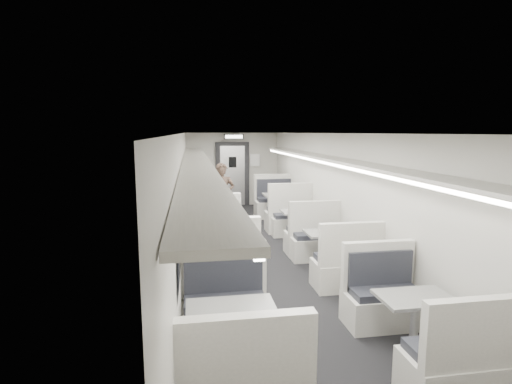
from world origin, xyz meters
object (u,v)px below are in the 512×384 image
object	(u,v)px
booth_right_b	(301,227)
passenger	(222,197)
booth_left_c	(214,254)
exit_sign	(234,137)
booth_right_d	(414,325)
booth_left_b	(210,233)
booth_right_a	(281,208)
booth_left_a	(205,212)
booth_left_d	(232,343)
vestibule_door	(232,174)
booth_right_c	(329,251)

from	to	relation	value
booth_right_b	passenger	size ratio (longest dim) A/B	1.24
booth_left_c	exit_sign	world-z (taller)	exit_sign
booth_left_c	booth_right_b	world-z (taller)	booth_left_c
booth_right_d	exit_sign	size ratio (longest dim) A/B	3.14
booth_left_b	booth_right_b	size ratio (longest dim) A/B	1.00
booth_left_c	booth_right_a	bearing A→B (deg)	61.97
booth_left_a	booth_left_d	size ratio (longest dim) A/B	0.94
booth_left_a	booth_left_d	world-z (taller)	booth_left_d
booth_right_d	vestibule_door	size ratio (longest dim) A/B	0.93
booth_right_c	booth_right_a	bearing A→B (deg)	90.00
booth_left_a	vestibule_door	world-z (taller)	vestibule_door
booth_right_a	booth_right_b	bearing A→B (deg)	-90.00
booth_right_a	exit_sign	size ratio (longest dim) A/B	3.68
booth_right_a	booth_left_a	bearing A→B (deg)	175.51
passenger	vestibule_door	distance (m)	3.31
booth_right_d	passenger	size ratio (longest dim) A/B	1.17
booth_left_c	passenger	xyz separation A→B (m)	(0.40, 3.34, 0.41)
booth_right_c	passenger	world-z (taller)	passenger
booth_left_c	booth_right_d	world-z (taller)	booth_left_c
booth_left_c	passenger	distance (m)	3.39
booth_left_c	booth_right_a	world-z (taller)	booth_left_c
booth_right_a	booth_right_d	size ratio (longest dim) A/B	1.17
booth_left_d	booth_right_a	size ratio (longest dim) A/B	0.93
booth_right_d	passenger	bearing A→B (deg)	104.80
booth_right_a	passenger	distance (m)	1.70
booth_left_d	passenger	bearing A→B (deg)	86.25
exit_sign	booth_left_a	bearing A→B (deg)	-114.53
booth_right_a	booth_left_c	bearing A→B (deg)	-118.03
booth_right_b	booth_right_c	size ratio (longest dim) A/B	1.02
booth_left_a	exit_sign	xyz separation A→B (m)	(1.00, 2.19, 1.92)
booth_right_d	booth_right_c	bearing A→B (deg)	90.00
booth_right_a	passenger	world-z (taller)	passenger
booth_left_a	booth_right_d	size ratio (longest dim) A/B	1.03
booth_right_b	booth_right_d	world-z (taller)	booth_right_b
booth_right_d	booth_right_b	bearing A→B (deg)	90.00
booth_right_c	vestibule_door	world-z (taller)	vestibule_door
booth_left_d	vestibule_door	bearing A→B (deg)	83.92
booth_left_c	booth_right_c	world-z (taller)	booth_left_c
booth_right_b	vestibule_door	size ratio (longest dim) A/B	0.99
booth_left_c	passenger	bearing A→B (deg)	83.13
booth_left_a	booth_right_c	world-z (taller)	booth_right_c
booth_left_b	booth_left_d	bearing A→B (deg)	-90.00
booth_left_c	exit_sign	bearing A→B (deg)	80.70
booth_right_b	booth_left_a	bearing A→B (deg)	133.61
booth_left_d	booth_right_b	world-z (taller)	booth_left_d
booth_left_b	booth_right_d	distance (m)	4.74
booth_left_a	booth_right_a	xyz separation A→B (m)	(2.00, -0.16, 0.05)
exit_sign	booth_right_c	bearing A→B (deg)	-80.70
booth_right_b	booth_right_c	bearing A→B (deg)	-90.00
booth_left_b	exit_sign	size ratio (longest dim) A/B	3.35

